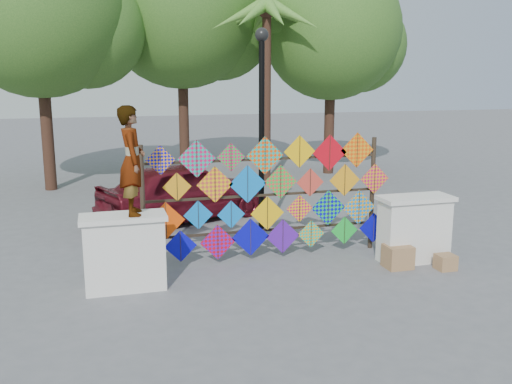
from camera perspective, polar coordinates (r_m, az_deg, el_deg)
ground at (r=10.58m, az=2.00°, el=-7.83°), size 80.00×80.00×0.00m
parapet_left at (r=9.74m, az=-13.00°, el=-5.84°), size 1.40×0.65×1.28m
parapet_right at (r=11.30m, az=15.53°, el=-3.53°), size 1.40×0.65×1.28m
kite_rack at (r=10.95m, az=1.45°, el=-0.49°), size 4.95×0.24×2.41m
tree_west at (r=18.67m, az=-20.64°, el=16.68°), size 5.85×5.20×8.01m
tree_mid at (r=20.88m, az=-7.22°, el=17.80°), size 6.30×5.60×8.61m
tree_east at (r=20.74m, az=7.78°, el=15.64°), size 5.40×4.80×7.42m
palm_tree at (r=18.32m, az=1.08°, el=16.16°), size 3.62×3.62×5.83m
vendor_woman at (r=9.41m, az=-12.31°, el=3.08°), size 0.45×0.66×1.78m
sedan at (r=14.08m, az=-7.17°, el=0.11°), size 4.59×3.24×1.45m
lamppost at (r=12.00m, az=0.56°, el=7.68°), size 0.28×0.28×4.46m
cardboard_box_near at (r=10.97m, az=13.99°, el=-6.28°), size 0.48×0.43×0.43m
cardboard_box_far at (r=11.13m, az=18.42°, el=-6.67°), size 0.34×0.31×0.28m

